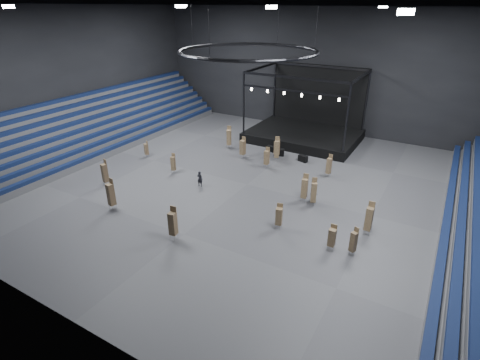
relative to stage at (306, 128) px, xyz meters
The scene contains 30 objects.
floor 16.30m from the stage, 90.00° to the right, with size 50.00×50.00×0.00m, color #444447.
wall_back 8.93m from the stage, 90.00° to the left, with size 50.00×0.20×18.00m, color black.
wall_front 37.99m from the stage, 90.00° to the right, with size 50.00×0.20×18.00m, color black.
wall_left 30.75m from the stage, 147.00° to the right, with size 0.20×42.00×18.00m, color black.
bleachers_left 28.10m from the stage, 144.71° to the right, with size 7.20×40.00×6.40m.
stage is the anchor object (origin of this frame).
truss_ring 19.93m from the stage, 90.00° to the right, with size 12.30×12.30×5.15m.
floodlights 25.28m from the stage, 90.00° to the right, with size 28.60×16.60×0.25m.
flight_case_left 7.02m from the stage, 105.69° to the right, with size 1.06×0.53×0.70m, color black.
flight_case_mid 7.50m from the stage, 93.75° to the right, with size 1.23×0.61×0.82m, color black.
flight_case_right 8.24m from the stage, 70.61° to the right, with size 1.11×0.55×0.74m, color black.
chair_stack_0 10.85m from the stage, 130.73° to the right, with size 0.69×0.69×2.87m.
chair_stack_1 12.16m from the stage, 57.38° to the right, with size 0.53×0.53×2.51m.
chair_stack_2 25.28m from the stage, 64.55° to the right, with size 0.51×0.51×2.17m.
chair_stack_3 8.24m from the stage, 93.02° to the right, with size 0.67×0.67×2.41m.
chair_stack_4 17.87m from the stage, 69.32° to the right, with size 0.58×0.58×2.79m.
chair_stack_5 27.86m from the stage, 106.78° to the right, with size 0.64×0.64×3.02m.
chair_stack_6 18.51m from the stage, 66.75° to the right, with size 0.63×0.63×2.75m.
chair_stack_7 27.60m from the stage, 90.61° to the right, with size 0.62×0.62×2.86m.
chair_stack_8 21.11m from the stage, 131.55° to the right, with size 0.54×0.54×1.99m.
chair_stack_9 10.96m from the stage, 111.11° to the right, with size 0.64×0.64×2.60m.
chair_stack_10 23.13m from the stage, 56.64° to the right, with size 0.54×0.54×2.92m.
chair_stack_11 9.01m from the stage, 90.49° to the right, with size 0.67×0.67×2.93m.
chair_stack_12 22.96m from the stage, 74.31° to the right, with size 0.61×0.61×2.28m.
chair_stack_13 25.79m from the stage, 61.26° to the right, with size 0.54×0.54×2.33m.
chair_stack_14 19.62m from the stage, 115.03° to the right, with size 0.49×0.49×2.26m.
chair_stack_15 26.58m from the stage, 117.55° to the right, with size 0.62×0.62×2.79m.
chair_stack_16 11.40m from the stage, 90.99° to the right, with size 0.50×0.50×2.38m.
man_center 19.37m from the stage, 101.75° to the right, with size 0.60×0.39×1.63m, color black.
crew_member 17.72m from the stage, 66.38° to the right, with size 0.84×0.65×1.73m, color black.
Camera 1 is at (16.52, -30.08, 17.05)m, focal length 28.00 mm.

